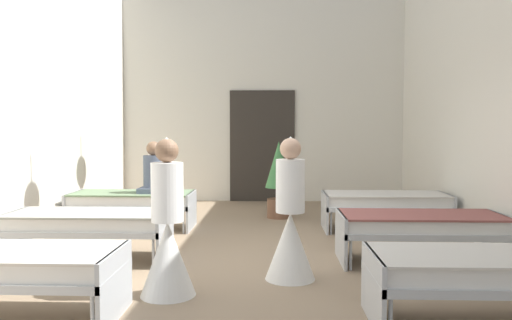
{
  "coord_description": "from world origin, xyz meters",
  "views": [
    {
      "loc": [
        0.24,
        -5.89,
        1.55
      ],
      "look_at": [
        0.0,
        1.15,
        1.13
      ],
      "focal_mm": 35.39,
      "sensor_mm": 36.0,
      "label": 1
    }
  ],
  "objects_px": {
    "bed_right_row_1": "(421,225)",
    "bed_left_row_0": "(3,266)",
    "patient_seated_primary": "(154,174)",
    "bed_right_row_2": "(385,202)",
    "bed_left_row_2": "(132,201)",
    "potted_plant": "(279,175)",
    "nurse_near_aisle": "(168,240)",
    "bed_right_row_0": "(491,271)",
    "nurse_mid_aisle": "(290,229)",
    "bed_left_row_1": "(88,223)"
  },
  "relations": [
    {
      "from": "bed_right_row_0",
      "to": "bed_right_row_1",
      "type": "height_order",
      "value": "same"
    },
    {
      "from": "bed_right_row_0",
      "to": "nurse_near_aisle",
      "type": "height_order",
      "value": "nurse_near_aisle"
    },
    {
      "from": "bed_left_row_0",
      "to": "patient_seated_primary",
      "type": "distance_m",
      "value": 3.82
    },
    {
      "from": "bed_right_row_2",
      "to": "patient_seated_primary",
      "type": "distance_m",
      "value": 3.62
    },
    {
      "from": "bed_left_row_1",
      "to": "bed_left_row_2",
      "type": "bearing_deg",
      "value": 90.0
    },
    {
      "from": "nurse_near_aisle",
      "to": "patient_seated_primary",
      "type": "xyz_separation_m",
      "value": [
        -0.88,
        3.14,
        0.34
      ]
    },
    {
      "from": "bed_right_row_2",
      "to": "nurse_mid_aisle",
      "type": "height_order",
      "value": "nurse_mid_aisle"
    },
    {
      "from": "bed_left_row_0",
      "to": "patient_seated_primary",
      "type": "height_order",
      "value": "patient_seated_primary"
    },
    {
      "from": "bed_left_row_1",
      "to": "potted_plant",
      "type": "bearing_deg",
      "value": 51.98
    },
    {
      "from": "bed_left_row_0",
      "to": "bed_left_row_1",
      "type": "distance_m",
      "value": 1.9
    },
    {
      "from": "bed_right_row_2",
      "to": "potted_plant",
      "type": "xyz_separation_m",
      "value": [
        -1.63,
        1.05,
        0.32
      ]
    },
    {
      "from": "bed_left_row_2",
      "to": "nurse_near_aisle",
      "type": "relative_size",
      "value": 1.28
    },
    {
      "from": "bed_left_row_0",
      "to": "bed_right_row_2",
      "type": "distance_m",
      "value": 5.48
    },
    {
      "from": "bed_right_row_2",
      "to": "potted_plant",
      "type": "height_order",
      "value": "potted_plant"
    },
    {
      "from": "bed_left_row_1",
      "to": "bed_left_row_2",
      "type": "relative_size",
      "value": 1.0
    },
    {
      "from": "bed_left_row_0",
      "to": "bed_left_row_2",
      "type": "bearing_deg",
      "value": 90.0
    },
    {
      "from": "bed_left_row_0",
      "to": "nurse_near_aisle",
      "type": "bearing_deg",
      "value": 27.23
    },
    {
      "from": "bed_right_row_2",
      "to": "nurse_mid_aisle",
      "type": "bearing_deg",
      "value": -120.71
    },
    {
      "from": "nurse_mid_aisle",
      "to": "bed_left_row_1",
      "type": "bearing_deg",
      "value": 120.72
    },
    {
      "from": "bed_left_row_1",
      "to": "patient_seated_primary",
      "type": "distance_m",
      "value": 1.96
    },
    {
      "from": "bed_right_row_2",
      "to": "nurse_mid_aisle",
      "type": "relative_size",
      "value": 1.28
    },
    {
      "from": "patient_seated_primary",
      "to": "bed_left_row_2",
      "type": "bearing_deg",
      "value": 175.95
    },
    {
      "from": "bed_left_row_0",
      "to": "potted_plant",
      "type": "height_order",
      "value": "potted_plant"
    },
    {
      "from": "bed_right_row_2",
      "to": "bed_left_row_0",
      "type": "bearing_deg",
      "value": -136.05
    },
    {
      "from": "bed_right_row_2",
      "to": "nurse_near_aisle",
      "type": "height_order",
      "value": "nurse_near_aisle"
    },
    {
      "from": "potted_plant",
      "to": "nurse_mid_aisle",
      "type": "bearing_deg",
      "value": -88.72
    },
    {
      "from": "bed_left_row_2",
      "to": "bed_right_row_2",
      "type": "distance_m",
      "value": 3.94
    },
    {
      "from": "bed_left_row_0",
      "to": "bed_right_row_0",
      "type": "bearing_deg",
      "value": 0.0
    },
    {
      "from": "bed_left_row_0",
      "to": "nurse_mid_aisle",
      "type": "bearing_deg",
      "value": 26.43
    },
    {
      "from": "bed_right_row_0",
      "to": "nurse_mid_aisle",
      "type": "xyz_separation_m",
      "value": [
        -1.55,
        1.19,
        0.09
      ]
    },
    {
      "from": "bed_right_row_2",
      "to": "bed_right_row_0",
      "type": "bearing_deg",
      "value": -90.0
    },
    {
      "from": "bed_right_row_0",
      "to": "nurse_near_aisle",
      "type": "bearing_deg",
      "value": 166.88
    },
    {
      "from": "bed_left_row_0",
      "to": "bed_left_row_1",
      "type": "bearing_deg",
      "value": 90.0
    },
    {
      "from": "bed_right_row_1",
      "to": "bed_left_row_1",
      "type": "bearing_deg",
      "value": 180.0
    },
    {
      "from": "bed_right_row_0",
      "to": "potted_plant",
      "type": "distance_m",
      "value": 5.13
    },
    {
      "from": "bed_right_row_0",
      "to": "patient_seated_primary",
      "type": "bearing_deg",
      "value": 133.57
    },
    {
      "from": "bed_left_row_2",
      "to": "patient_seated_primary",
      "type": "relative_size",
      "value": 2.37
    },
    {
      "from": "bed_left_row_1",
      "to": "bed_right_row_1",
      "type": "relative_size",
      "value": 1.0
    },
    {
      "from": "nurse_mid_aisle",
      "to": "bed_right_row_0",
      "type": "bearing_deg",
      "value": -80.16
    },
    {
      "from": "bed_left_row_1",
      "to": "potted_plant",
      "type": "height_order",
      "value": "potted_plant"
    },
    {
      "from": "bed_left_row_0",
      "to": "bed_left_row_2",
      "type": "relative_size",
      "value": 1.0
    },
    {
      "from": "bed_left_row_2",
      "to": "bed_right_row_2",
      "type": "relative_size",
      "value": 1.0
    },
    {
      "from": "bed_right_row_1",
      "to": "bed_left_row_0",
      "type": "bearing_deg",
      "value": -154.27
    },
    {
      "from": "bed_right_row_0",
      "to": "bed_left_row_1",
      "type": "distance_m",
      "value": 4.38
    },
    {
      "from": "bed_right_row_2",
      "to": "patient_seated_primary",
      "type": "xyz_separation_m",
      "value": [
        -3.59,
        -0.02,
        0.43
      ]
    },
    {
      "from": "nurse_mid_aisle",
      "to": "patient_seated_primary",
      "type": "relative_size",
      "value": 1.86
    },
    {
      "from": "bed_left_row_1",
      "to": "bed_right_row_1",
      "type": "height_order",
      "value": "same"
    },
    {
      "from": "bed_left_row_2",
      "to": "nurse_near_aisle",
      "type": "distance_m",
      "value": 3.4
    },
    {
      "from": "bed_right_row_1",
      "to": "patient_seated_primary",
      "type": "distance_m",
      "value": 4.07
    },
    {
      "from": "bed_left_row_2",
      "to": "nurse_near_aisle",
      "type": "bearing_deg",
      "value": -68.8
    }
  ]
}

